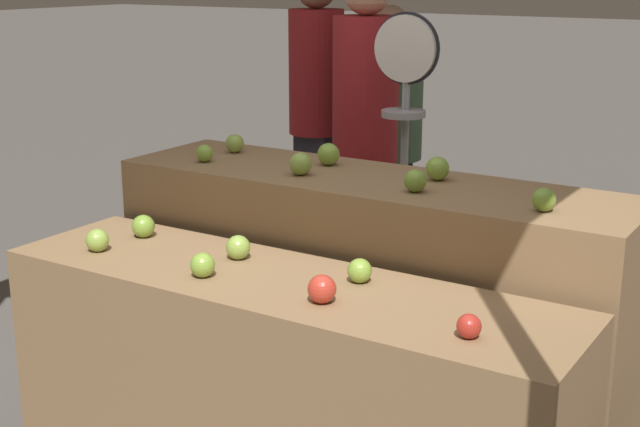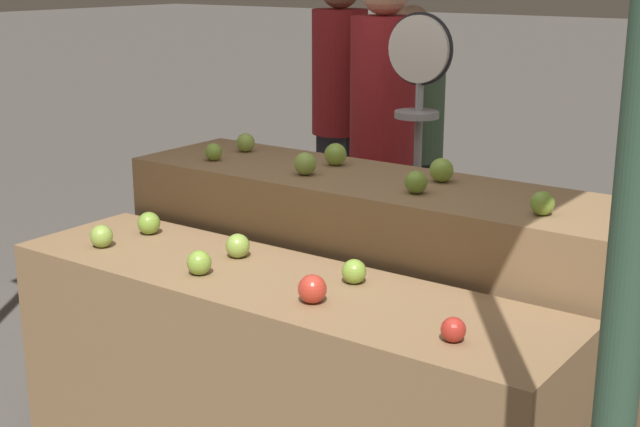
{
  "view_description": "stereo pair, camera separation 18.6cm",
  "coord_description": "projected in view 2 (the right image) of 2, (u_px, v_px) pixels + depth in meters",
  "views": [
    {
      "loc": [
        1.58,
        -2.27,
        1.8
      ],
      "look_at": [
        -0.03,
        0.3,
        0.95
      ],
      "focal_mm": 50.0,
      "sensor_mm": 36.0,
      "label": 1
    },
    {
      "loc": [
        1.73,
        -2.16,
        1.8
      ],
      "look_at": [
        -0.03,
        0.3,
        0.95
      ],
      "focal_mm": 50.0,
      "sensor_mm": 36.0,
      "label": 2
    }
  ],
  "objects": [
    {
      "name": "display_counter_front",
      "position": [
        276.0,
        389.0,
        3.04
      ],
      "size": [
        2.03,
        0.55,
        0.8
      ],
      "primitive_type": "cube",
      "color": "olive",
      "rests_on": "ground_plane"
    },
    {
      "name": "display_counter_back",
      "position": [
        371.0,
        306.0,
        3.48
      ],
      "size": [
        2.03,
        0.55,
        1.03
      ],
      "primitive_type": "cube",
      "color": "olive",
      "rests_on": "ground_plane"
    },
    {
      "name": "apple_front_0",
      "position": [
        101.0,
        236.0,
        3.25
      ],
      "size": [
        0.08,
        0.08,
        0.08
      ],
      "primitive_type": "sphere",
      "color": "#8EB247",
      "rests_on": "display_counter_front"
    },
    {
      "name": "apple_front_1",
      "position": [
        199.0,
        263.0,
        2.96
      ],
      "size": [
        0.08,
        0.08,
        0.08
      ],
      "primitive_type": "sphere",
      "color": "#84AD3D",
      "rests_on": "display_counter_front"
    },
    {
      "name": "apple_front_2",
      "position": [
        312.0,
        289.0,
        2.71
      ],
      "size": [
        0.09,
        0.09,
        0.09
      ],
      "primitive_type": "sphere",
      "color": "red",
      "rests_on": "display_counter_front"
    },
    {
      "name": "apple_front_3",
      "position": [
        453.0,
        330.0,
        2.43
      ],
      "size": [
        0.07,
        0.07,
        0.07
      ],
      "primitive_type": "sphere",
      "color": "#B72D23",
      "rests_on": "display_counter_front"
    },
    {
      "name": "apple_front_4",
      "position": [
        149.0,
        223.0,
        3.41
      ],
      "size": [
        0.09,
        0.09,
        0.09
      ],
      "primitive_type": "sphere",
      "color": "#7AA338",
      "rests_on": "display_counter_front"
    },
    {
      "name": "apple_front_5",
      "position": [
        238.0,
        246.0,
        3.14
      ],
      "size": [
        0.09,
        0.09,
        0.09
      ],
      "primitive_type": "sphere",
      "color": "#8EB247",
      "rests_on": "display_counter_front"
    },
    {
      "name": "apple_front_6",
      "position": [
        354.0,
        271.0,
        2.88
      ],
      "size": [
        0.08,
        0.08,
        0.08
      ],
      "primitive_type": "sphere",
      "color": "#84AD3D",
      "rests_on": "display_counter_front"
    },
    {
      "name": "apple_back_0",
      "position": [
        214.0,
        152.0,
        3.64
      ],
      "size": [
        0.07,
        0.07,
        0.07
      ],
      "primitive_type": "sphere",
      "color": "#84AD3D",
      "rests_on": "display_counter_back"
    },
    {
      "name": "apple_back_1",
      "position": [
        305.0,
        164.0,
        3.39
      ],
      "size": [
        0.09,
        0.09,
        0.09
      ],
      "primitive_type": "sphere",
      "color": "#8EB247",
      "rests_on": "display_counter_back"
    },
    {
      "name": "apple_back_2",
      "position": [
        416.0,
        182.0,
        3.12
      ],
      "size": [
        0.08,
        0.08,
        0.08
      ],
      "primitive_type": "sphere",
      "color": "#7AA338",
      "rests_on": "display_counter_back"
    },
    {
      "name": "apple_back_3",
      "position": [
        542.0,
        203.0,
        2.84
      ],
      "size": [
        0.08,
        0.08,
        0.08
      ],
      "primitive_type": "sphere",
      "color": "#7AA338",
      "rests_on": "display_counter_back"
    },
    {
      "name": "apple_back_4",
      "position": [
        245.0,
        143.0,
        3.81
      ],
      "size": [
        0.08,
        0.08,
        0.08
      ],
      "primitive_type": "sphere",
      "color": "#8EB247",
      "rests_on": "display_counter_back"
    },
    {
      "name": "apple_back_5",
      "position": [
        335.0,
        154.0,
        3.55
      ],
      "size": [
        0.09,
        0.09,
        0.09
      ],
      "primitive_type": "sphere",
      "color": "#84AD3D",
      "rests_on": "display_counter_back"
    },
    {
      "name": "apple_back_6",
      "position": [
        441.0,
        170.0,
        3.28
      ],
      "size": [
        0.09,
        0.09,
        0.09
      ],
      "primitive_type": "sphere",
      "color": "#84AD3D",
      "rests_on": "display_counter_back"
    },
    {
      "name": "produce_scale",
      "position": [
        418.0,
        108.0,
        3.98
      ],
      "size": [
        0.32,
        0.2,
        1.6
      ],
      "color": "#99999E",
      "rests_on": "ground_plane"
    },
    {
      "name": "person_vendor_at_scale",
      "position": [
        383.0,
        119.0,
        4.48
      ],
      "size": [
        0.35,
        0.35,
        1.8
      ],
      "rotation": [
        0.0,
        0.0,
        3.09
      ],
      "color": "#2D2D38",
      "rests_on": "ground_plane"
    },
    {
      "name": "person_customer_left",
      "position": [
        339.0,
        96.0,
        5.26
      ],
      "size": [
        0.37,
        0.37,
        1.79
      ],
      "rotation": [
        0.0,
        0.0,
        2.99
      ],
      "color": "#2D2D38",
      "rests_on": "ground_plane"
    },
    {
      "name": "person_customer_right",
      "position": [
        409.0,
        130.0,
        5.01
      ],
      "size": [
        0.51,
        0.51,
        1.59
      ],
      "rotation": [
        0.0,
        0.0,
        3.58
      ],
      "color": "#2D2D38",
      "rests_on": "ground_plane"
    }
  ]
}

